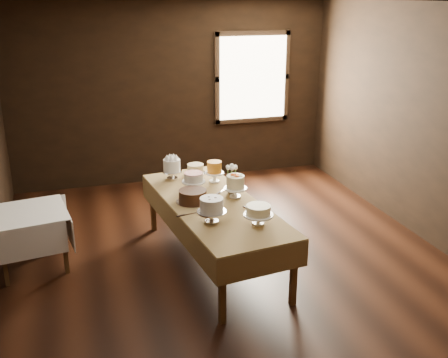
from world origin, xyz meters
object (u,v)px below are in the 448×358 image
(cake_lattice, at_px, (194,182))
(cake_caramel, at_px, (214,173))
(display_table, at_px, (213,207))
(cake_meringue, at_px, (172,170))
(flower_vase, at_px, (232,188))
(cake_cream, at_px, (258,215))
(cake_server_e, at_px, (192,214))
(cake_speckled, at_px, (195,169))
(cake_flowers, at_px, (235,187))
(cake_server_b, at_px, (255,211))
(cake_server_c, at_px, (202,193))
(side_table, at_px, (28,218))
(cake_server_d, at_px, (223,190))
(cake_chocolate, at_px, (193,197))
(cake_swirl, at_px, (212,211))

(cake_lattice, distance_m, cake_caramel, 0.35)
(display_table, relative_size, cake_meringue, 9.43)
(cake_meringue, height_order, flower_vase, cake_meringue)
(cake_cream, bearing_deg, cake_caramel, 93.69)
(cake_caramel, height_order, cake_cream, cake_caramel)
(cake_server_e, bearing_deg, cake_meringue, 79.34)
(cake_speckled, bearing_deg, cake_flowers, -75.44)
(cake_server_b, distance_m, cake_server_c, 0.78)
(cake_meringue, height_order, cake_lattice, cake_meringue)
(cake_flowers, xyz_separation_m, flower_vase, (0.00, 0.14, -0.05))
(cake_meringue, relative_size, cake_speckled, 1.00)
(cake_meringue, relative_size, cake_server_e, 1.09)
(cake_lattice, bearing_deg, cake_meringue, 111.44)
(side_table, bearing_deg, display_table, -13.88)
(cake_speckled, xyz_separation_m, cake_lattice, (-0.15, -0.54, 0.03))
(display_table, bearing_deg, cake_server_d, 57.55)
(cake_server_e, bearing_deg, display_table, 29.55)
(cake_flowers, bearing_deg, cake_chocolate, -178.38)
(cake_chocolate, bearing_deg, side_table, 166.41)
(cake_cream, bearing_deg, cake_server_e, 143.03)
(cake_speckled, height_order, cake_server_e, cake_speckled)
(cake_chocolate, distance_m, cake_server_c, 0.30)
(cake_cream, height_order, cake_server_c, cake_cream)
(cake_swirl, bearing_deg, cake_flowers, 53.11)
(flower_vase, bearing_deg, cake_server_e, -141.59)
(cake_server_e, bearing_deg, cake_cream, -46.64)
(cake_chocolate, distance_m, cake_server_e, 0.32)
(cake_lattice, height_order, cake_cream, cake_cream)
(display_table, relative_size, cake_swirl, 7.92)
(cake_chocolate, height_order, cake_flowers, cake_flowers)
(cake_meringue, distance_m, cake_flowers, 0.97)
(cake_chocolate, relative_size, cake_server_e, 1.52)
(cake_meringue, xyz_separation_m, cake_server_d, (0.48, -0.56, -0.11))
(cake_chocolate, height_order, cake_server_e, cake_chocolate)
(cake_server_b, bearing_deg, flower_vase, 158.96)
(cake_server_c, distance_m, cake_server_e, 0.60)
(cake_cream, distance_m, flower_vase, 0.89)
(cake_lattice, distance_m, cake_server_e, 0.72)
(cake_lattice, distance_m, flower_vase, 0.45)
(cake_server_e, bearing_deg, cake_server_d, 38.51)
(cake_cream, bearing_deg, cake_flowers, 89.72)
(cake_speckled, bearing_deg, cake_server_d, -76.75)
(cake_lattice, distance_m, cake_flowers, 0.53)
(cake_swirl, height_order, flower_vase, cake_swirl)
(display_table, xyz_separation_m, cake_server_d, (0.20, 0.31, 0.06))
(cake_chocolate, xyz_separation_m, cake_server_c, (0.17, 0.24, -0.06))
(cake_caramel, bearing_deg, cake_cream, -86.31)
(cake_server_c, bearing_deg, cake_swirl, 174.43)
(cake_flowers, xyz_separation_m, cake_server_c, (-0.32, 0.23, -0.11))
(cake_swirl, xyz_separation_m, cake_server_d, (0.35, 0.81, -0.11))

